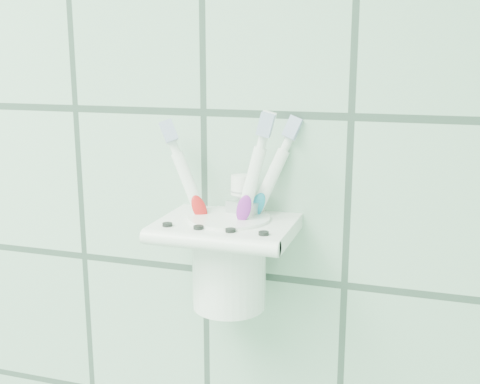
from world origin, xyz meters
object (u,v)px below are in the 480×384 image
at_px(holder_bracket, 227,229).
at_px(toothbrush_orange, 221,204).
at_px(toothpaste_tube, 240,228).
at_px(toothbrush_pink, 234,206).
at_px(toothbrush_blue, 216,201).
at_px(cup, 229,258).

xyz_separation_m(holder_bracket, toothbrush_orange, (-0.01, 0.00, 0.03)).
height_order(holder_bracket, toothpaste_tube, toothpaste_tube).
bearing_deg(toothbrush_pink, toothpaste_tube, 48.19).
height_order(holder_bracket, toothbrush_pink, toothbrush_pink).
distance_m(toothbrush_pink, toothbrush_blue, 0.02).
bearing_deg(toothbrush_blue, toothpaste_tube, 36.63).
height_order(holder_bracket, toothbrush_orange, toothbrush_orange).
xyz_separation_m(cup, toothbrush_blue, (-0.01, -0.00, 0.06)).
distance_m(holder_bracket, toothbrush_blue, 0.03).
relative_size(toothbrush_pink, toothbrush_orange, 0.97).
distance_m(toothbrush_blue, toothbrush_orange, 0.01).
xyz_separation_m(cup, toothbrush_orange, (-0.01, -0.00, 0.06)).
distance_m(holder_bracket, toothpaste_tube, 0.02).
relative_size(cup, toothpaste_tube, 0.75).
bearing_deg(cup, toothbrush_pink, -20.72).
bearing_deg(cup, toothbrush_blue, -176.20).
bearing_deg(toothbrush_blue, toothbrush_pink, 2.33).
bearing_deg(cup, toothbrush_orange, -157.16).
bearing_deg(cup, holder_bracket, -100.59).
bearing_deg(toothbrush_orange, toothpaste_tube, 38.41).
relative_size(holder_bracket, toothbrush_blue, 0.67).
height_order(toothbrush_pink, toothbrush_orange, toothbrush_orange).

